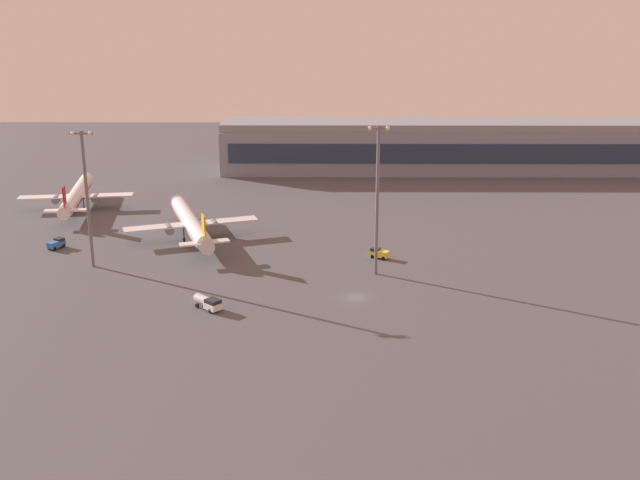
{
  "coord_description": "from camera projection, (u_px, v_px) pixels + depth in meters",
  "views": [
    {
      "loc": [
        -6.05,
        -144.92,
        58.35
      ],
      "look_at": [
        -7.09,
        24.39,
        4.0
      ],
      "focal_mm": 44.71,
      "sensor_mm": 36.0,
      "label": 1
    }
  ],
  "objects": [
    {
      "name": "terminal_building",
      "position": [
        444.0,
        146.0,
        260.76
      ],
      "size": [
        144.52,
        22.4,
        16.4
      ],
      "color": "gray",
      "rests_on": "ground"
    },
    {
      "name": "apron_light_east",
      "position": [
        377.0,
        193.0,
        163.12
      ],
      "size": [
        4.8,
        0.9,
        31.64
      ],
      "color": "slate",
      "rests_on": "ground"
    },
    {
      "name": "fuel_truck",
      "position": [
        208.0,
        302.0,
        149.83
      ],
      "size": [
        6.06,
        5.8,
        2.35
      ],
      "rotation": [
        0.0,
        0.0,
        3.97
      ],
      "color": "white",
      "rests_on": "ground"
    },
    {
      "name": "ground_plane",
      "position": [
        355.0,
        298.0,
        155.78
      ],
      "size": [
        416.0,
        416.0,
        0.0
      ],
      "primitive_type": "plane",
      "color": "#4C4C51"
    },
    {
      "name": "apron_light_central",
      "position": [
        87.0,
        192.0,
        167.83
      ],
      "size": [
        4.8,
        0.9,
        29.76
      ],
      "color": "slate",
      "rests_on": "ground"
    },
    {
      "name": "airplane_mid_apron",
      "position": [
        191.0,
        223.0,
        190.52
      ],
      "size": [
        31.39,
        39.88,
        10.55
      ],
      "rotation": [
        0.0,
        0.0,
        0.33
      ],
      "color": "silver",
      "rests_on": "ground"
    },
    {
      "name": "maintenance_van",
      "position": [
        379.0,
        253.0,
        177.83
      ],
      "size": [
        4.57,
        3.75,
        2.25
      ],
      "rotation": [
        0.0,
        0.0,
        1.05
      ],
      "color": "yellow",
      "rests_on": "ground"
    },
    {
      "name": "cargo_loader",
      "position": [
        56.0,
        244.0,
        184.52
      ],
      "size": [
        3.69,
        4.57,
        2.25
      ],
      "rotation": [
        0.0,
        0.0,
        5.79
      ],
      "color": "#3372BF",
      "rests_on": "ground"
    },
    {
      "name": "airplane_terminal_side",
      "position": [
        76.0,
        195.0,
        216.31
      ],
      "size": [
        30.59,
        39.19,
        10.06
      ],
      "rotation": [
        0.0,
        0.0,
        0.13
      ],
      "color": "white",
      "rests_on": "ground"
    }
  ]
}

